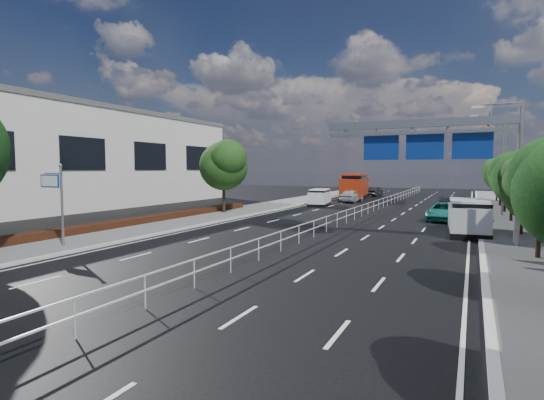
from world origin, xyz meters
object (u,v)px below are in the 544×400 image
at_px(parked_car_teal, 444,212).
at_px(parked_car_dark, 447,207).
at_px(near_car_silver, 352,196).
at_px(silver_minivan, 468,217).
at_px(near_car_dark, 374,192).
at_px(red_bus, 355,186).
at_px(toilet_sign, 55,191).
at_px(white_minivan, 320,198).
at_px(pedestrian_a, 490,216).
at_px(overhead_gantry, 439,141).

height_order(parked_car_teal, parked_car_dark, parked_car_dark).
height_order(near_car_silver, silver_minivan, silver_minivan).
xyz_separation_m(near_car_dark, parked_car_teal, (11.35, -28.08, 0.00)).
height_order(red_bus, parked_car_dark, red_bus).
xyz_separation_m(near_car_silver, parked_car_teal, (11.50, -15.41, -0.08)).
bearing_deg(toilet_sign, near_car_silver, 80.71).
xyz_separation_m(silver_minivan, parked_car_teal, (-1.80, 6.98, -0.37)).
distance_m(red_bus, parked_car_dark, 20.79).
xyz_separation_m(toilet_sign, red_bus, (4.97, 41.98, -1.16)).
bearing_deg(white_minivan, pedestrian_a, -46.51).
height_order(red_bus, near_car_silver, red_bus).
relative_size(near_car_silver, parked_car_teal, 0.91).
xyz_separation_m(overhead_gantry, red_bus, (-12.73, 31.92, -3.82)).
distance_m(overhead_gantry, red_bus, 34.58).
xyz_separation_m(toilet_sign, overhead_gantry, (17.69, 10.05, 2.66)).
height_order(silver_minivan, parked_car_teal, silver_minivan).
bearing_deg(near_car_dark, near_car_silver, 94.12).
height_order(overhead_gantry, white_minivan, overhead_gantry).
height_order(toilet_sign, parked_car_teal, toilet_sign).
relative_size(toilet_sign, red_bus, 0.37).
bearing_deg(pedestrian_a, white_minivan, -78.04).
relative_size(red_bus, pedestrian_a, 7.37).
bearing_deg(silver_minivan, near_car_silver, 116.42).
xyz_separation_m(near_car_dark, pedestrian_a, (14.45, -32.52, 0.23)).
height_order(toilet_sign, red_bus, toilet_sign).
distance_m(near_car_dark, silver_minivan, 37.44).
bearing_deg(near_car_silver, overhead_gantry, 118.04).
bearing_deg(overhead_gantry, near_car_silver, 114.03).
xyz_separation_m(white_minivan, red_bus, (0.85, 12.26, 0.87)).
distance_m(near_car_silver, silver_minivan, 26.04).
distance_m(toilet_sign, overhead_gantry, 20.52).
distance_m(parked_car_teal, parked_car_dark, 4.42).
bearing_deg(near_car_dark, parked_car_dark, 120.45).
bearing_deg(near_car_dark, pedestrian_a, 118.78).
height_order(toilet_sign, near_car_silver, toilet_sign).
bearing_deg(overhead_gantry, near_car_dark, 106.54).
height_order(white_minivan, pedestrian_a, white_minivan).
relative_size(overhead_gantry, silver_minivan, 1.90).
relative_size(white_minivan, silver_minivan, 0.83).
bearing_deg(white_minivan, red_bus, 78.24).
xyz_separation_m(red_bus, parked_car_teal, (12.49, -21.00, -1.08)).
relative_size(white_minivan, near_car_silver, 0.97).
bearing_deg(red_bus, toilet_sign, -104.34).
bearing_deg(near_car_dark, red_bus, 85.66).
xyz_separation_m(near_car_silver, silver_minivan, (13.30, -22.38, 0.28)).
bearing_deg(pedestrian_a, parked_car_dark, -110.04).
bearing_deg(overhead_gantry, parked_car_teal, 91.26).
distance_m(overhead_gantry, pedestrian_a, 8.49).
relative_size(red_bus, silver_minivan, 2.17).
bearing_deg(pedestrian_a, parked_car_teal, -94.41).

